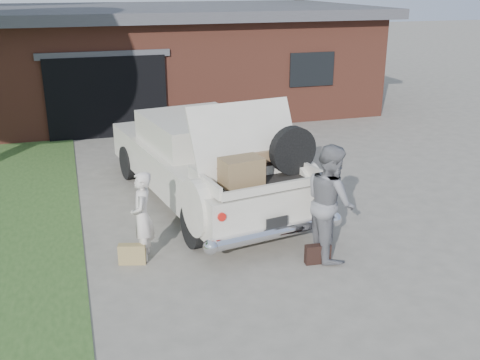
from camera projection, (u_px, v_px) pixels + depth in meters
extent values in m
plane|color=gray|center=(251.00, 258.00, 8.79)|extent=(90.00, 90.00, 0.00)
cube|color=brown|center=(174.00, 62.00, 18.91)|extent=(12.00, 7.00, 3.00)
cube|color=#4C4C51|center=(172.00, 11.00, 18.35)|extent=(12.80, 7.80, 0.30)
cube|color=black|center=(107.00, 97.00, 15.25)|extent=(3.20, 0.30, 2.20)
cube|color=#4C4C51|center=(104.00, 55.00, 14.80)|extent=(3.50, 0.12, 0.18)
cube|color=black|center=(312.00, 69.00, 16.68)|extent=(1.40, 0.08, 1.00)
cylinder|color=#38281E|center=(299.00, 9.00, 25.09)|extent=(0.44, 0.44, 5.77)
cube|color=beige|center=(204.00, 166.00, 10.94)|extent=(2.99, 5.77, 0.71)
cube|color=beige|center=(196.00, 131.00, 11.00)|extent=(2.16, 2.48, 0.57)
cube|color=black|center=(177.00, 121.00, 11.89)|extent=(1.69, 0.38, 0.48)
cube|color=black|center=(219.00, 145.00, 10.13)|extent=(1.69, 0.38, 0.48)
cylinder|color=black|center=(195.00, 226.00, 9.07)|extent=(0.36, 0.76, 0.73)
cylinder|color=black|center=(297.00, 206.00, 9.89)|extent=(0.36, 0.76, 0.73)
cylinder|color=black|center=(129.00, 163.00, 12.21)|extent=(0.36, 0.76, 0.73)
cylinder|color=black|center=(210.00, 151.00, 13.03)|extent=(0.36, 0.76, 0.73)
cylinder|color=silver|center=(276.00, 232.00, 8.67)|extent=(2.26, 0.58, 0.20)
cylinder|color=#A5140F|center=(221.00, 216.00, 8.21)|extent=(0.15, 0.13, 0.13)
cylinder|color=#A5140F|center=(323.00, 196.00, 8.97)|extent=(0.15, 0.13, 0.13)
cube|color=black|center=(277.00, 223.00, 8.59)|extent=(0.37, 0.08, 0.19)
cube|color=black|center=(254.00, 180.00, 9.05)|extent=(1.88, 1.48, 0.04)
cube|color=beige|center=(204.00, 182.00, 8.64)|extent=(0.27, 1.20, 0.20)
cube|color=beige|center=(301.00, 166.00, 9.39)|extent=(0.27, 1.20, 0.20)
cube|color=beige|center=(273.00, 188.00, 8.52)|extent=(1.75, 0.36, 0.13)
cube|color=beige|center=(245.00, 140.00, 9.14)|extent=(1.92, 0.88, 1.16)
cube|color=#47291E|center=(240.00, 174.00, 8.94)|extent=(0.78, 0.57, 0.23)
cube|color=olive|center=(241.00, 172.00, 8.70)|extent=(0.70, 0.52, 0.44)
cube|color=black|center=(255.00, 166.00, 9.35)|extent=(0.68, 0.51, 0.19)
cube|color=#9D7650|center=(254.00, 156.00, 9.26)|extent=(0.55, 0.41, 0.18)
cylinder|color=black|center=(293.00, 150.00, 9.15)|extent=(0.82, 0.31, 0.80)
imported|color=beige|center=(142.00, 217.00, 8.55)|extent=(0.43, 0.57, 1.42)
imported|color=slate|center=(330.00, 202.00, 8.60)|extent=(0.70, 0.89, 1.82)
cube|color=#9D8550|center=(132.00, 254.00, 8.58)|extent=(0.44, 0.24, 0.32)
cube|color=black|center=(318.00, 254.00, 8.60)|extent=(0.40, 0.16, 0.31)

